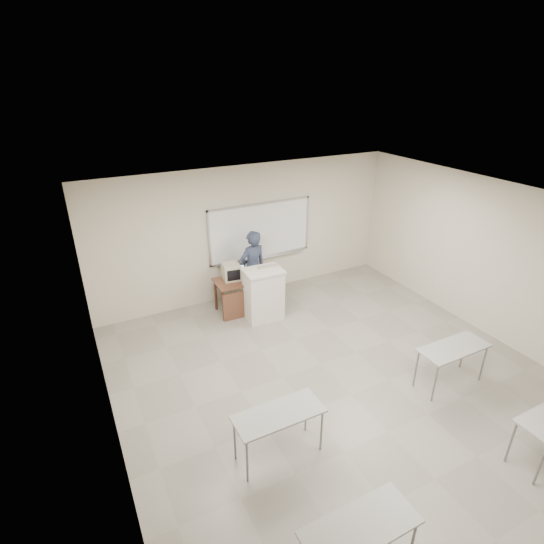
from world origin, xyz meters
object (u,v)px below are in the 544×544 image
podium (263,294)px  mouse (272,276)px  presenter (253,268)px  crt_monitor (231,271)px  instructor_desk (247,290)px  laptop (238,274)px  whiteboard (260,232)px  keyboard (268,267)px

podium → mouse: bearing=42.3°
presenter → crt_monitor: bearing=-4.6°
podium → crt_monitor: size_ratio=2.68×
instructor_desk → mouse: (0.55, -0.09, 0.25)m
instructor_desk → laptop: laptop is taller
whiteboard → keyboard: size_ratio=5.86×
whiteboard → laptop: bearing=-147.3°
whiteboard → podium: bearing=-113.4°
crt_monitor → presenter: presenter is taller
whiteboard → keyboard: whiteboard is taller
instructor_desk → podium: (0.20, -0.38, 0.04)m
laptop → keyboard: size_ratio=0.76×
instructor_desk → laptop: (-0.10, 0.26, 0.29)m
whiteboard → keyboard: (-0.35, -1.08, -0.36)m
crt_monitor → podium: bearing=-46.3°
mouse → keyboard: bearing=-133.8°
podium → mouse: size_ratio=10.12×
instructor_desk → mouse: mouse is taller
podium → laptop: (-0.30, 0.64, 0.25)m
whiteboard → crt_monitor: whiteboard is taller
keyboard → laptop: bearing=133.4°
presenter → laptop: bearing=-7.5°
laptop → presenter: size_ratio=0.19×
instructor_desk → presenter: bearing=47.7°
podium → crt_monitor: 0.84m
instructor_desk → mouse: size_ratio=11.81×
instructor_desk → podium: 0.43m
podium → laptop: 0.75m
presenter → whiteboard: bearing=-139.4°
instructor_desk → crt_monitor: (-0.25, 0.23, 0.39)m
crt_monitor → laptop: size_ratio=1.28×
whiteboard → podium: whiteboard is taller
whiteboard → mouse: bearing=-99.8°
laptop → keyboard: (0.45, -0.56, 0.31)m
crt_monitor → laptop: bearing=18.6°
mouse → presenter: size_ratio=0.06×
podium → crt_monitor: podium is taller
whiteboard → presenter: (-0.44, -0.51, -0.62)m
whiteboard → crt_monitor: 1.23m
crt_monitor → instructor_desk: bearing=-35.8°
keyboard → presenter: 0.63m
instructor_desk → crt_monitor: crt_monitor is taller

